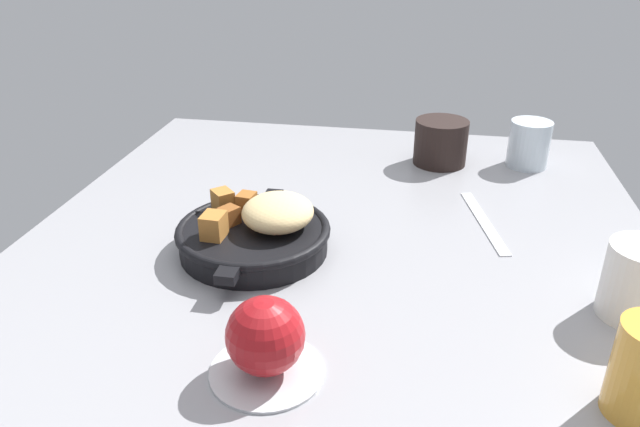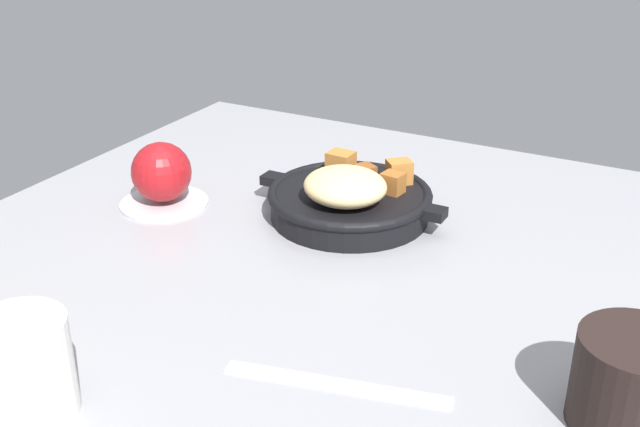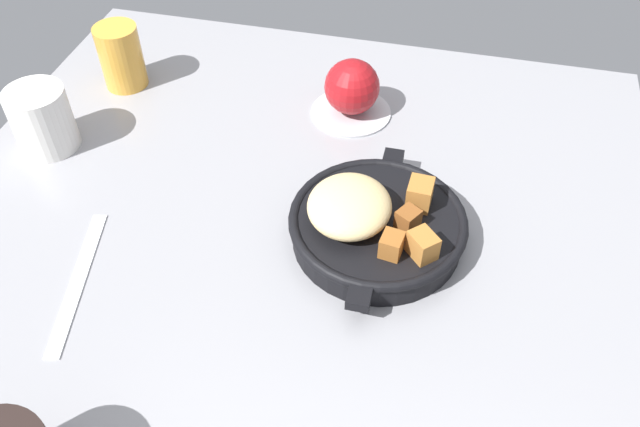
{
  "view_description": "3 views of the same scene",
  "coord_description": "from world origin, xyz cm",
  "px_view_note": "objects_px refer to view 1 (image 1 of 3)",
  "views": [
    {
      "loc": [
        71.22,
        10.03,
        39.52
      ],
      "look_at": [
        0.81,
        -2.49,
        3.94
      ],
      "focal_mm": 33.91,
      "sensor_mm": 36.0,
      "label": 1
    },
    {
      "loc": [
        -31.95,
        66.89,
        40.72
      ],
      "look_at": [
        3.05,
        1.24,
        5.79
      ],
      "focal_mm": 43.58,
      "sensor_mm": 36.0,
      "label": 2
    },
    {
      "loc": [
        -44.23,
        -15.71,
        55.04
      ],
      "look_at": [
        4.72,
        -3.95,
        3.07
      ],
      "focal_mm": 36.31,
      "sensor_mm": 36.0,
      "label": 3
    }
  ],
  "objects_px": {
    "cast_iron_skillet": "(257,231)",
    "ceramic_mug_white": "(639,282)",
    "water_glass_short": "(529,144)",
    "red_apple": "(265,336)",
    "butter_knife": "(484,221)",
    "coffee_mug_dark": "(441,142)"
  },
  "relations": [
    {
      "from": "cast_iron_skillet",
      "to": "ceramic_mug_white",
      "type": "height_order",
      "value": "ceramic_mug_white"
    },
    {
      "from": "cast_iron_skillet",
      "to": "ceramic_mug_white",
      "type": "distance_m",
      "value": 0.45
    },
    {
      "from": "cast_iron_skillet",
      "to": "water_glass_short",
      "type": "bearing_deg",
      "value": 133.9
    },
    {
      "from": "ceramic_mug_white",
      "to": "red_apple",
      "type": "bearing_deg",
      "value": -66.54
    },
    {
      "from": "butter_knife",
      "to": "water_glass_short",
      "type": "distance_m",
      "value": 0.25
    },
    {
      "from": "butter_knife",
      "to": "ceramic_mug_white",
      "type": "relative_size",
      "value": 2.3
    },
    {
      "from": "red_apple",
      "to": "water_glass_short",
      "type": "distance_m",
      "value": 0.67
    },
    {
      "from": "butter_knife",
      "to": "water_glass_short",
      "type": "bearing_deg",
      "value": 147.04
    },
    {
      "from": "butter_knife",
      "to": "ceramic_mug_white",
      "type": "bearing_deg",
      "value": 23.06
    },
    {
      "from": "red_apple",
      "to": "ceramic_mug_white",
      "type": "relative_size",
      "value": 0.89
    },
    {
      "from": "red_apple",
      "to": "butter_knife",
      "type": "distance_m",
      "value": 0.43
    },
    {
      "from": "water_glass_short",
      "to": "butter_knife",
      "type": "bearing_deg",
      "value": -20.05
    },
    {
      "from": "cast_iron_skillet",
      "to": "ceramic_mug_white",
      "type": "relative_size",
      "value": 2.86
    },
    {
      "from": "cast_iron_skillet",
      "to": "red_apple",
      "type": "bearing_deg",
      "value": 17.56
    },
    {
      "from": "red_apple",
      "to": "coffee_mug_dark",
      "type": "distance_m",
      "value": 0.6
    },
    {
      "from": "ceramic_mug_white",
      "to": "coffee_mug_dark",
      "type": "bearing_deg",
      "value": -153.6
    },
    {
      "from": "ceramic_mug_white",
      "to": "coffee_mug_dark",
      "type": "relative_size",
      "value": 0.92
    },
    {
      "from": "cast_iron_skillet",
      "to": "butter_knife",
      "type": "height_order",
      "value": "cast_iron_skillet"
    },
    {
      "from": "cast_iron_skillet",
      "to": "coffee_mug_dark",
      "type": "xyz_separation_m",
      "value": [
        -0.35,
        0.23,
        0.01
      ]
    },
    {
      "from": "red_apple",
      "to": "coffee_mug_dark",
      "type": "height_order",
      "value": "red_apple"
    },
    {
      "from": "water_glass_short",
      "to": "coffee_mug_dark",
      "type": "xyz_separation_m",
      "value": [
        0.01,
        -0.15,
        -0.0
      ]
    },
    {
      "from": "butter_knife",
      "to": "ceramic_mug_white",
      "type": "xyz_separation_m",
      "value": [
        0.2,
        0.14,
        0.04
      ]
    }
  ]
}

